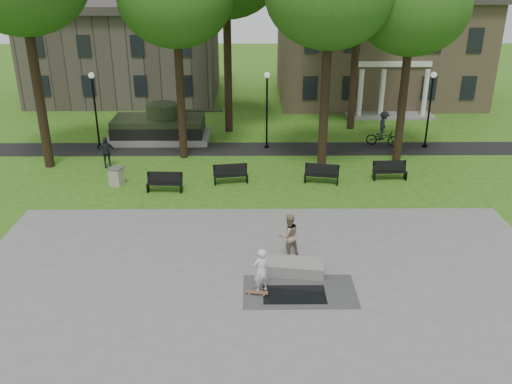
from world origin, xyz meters
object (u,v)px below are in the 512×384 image
concrete_block (294,267)px  cyclist (383,132)px  park_bench_0 (165,182)px  friend_watching (289,235)px  skateboarder (261,271)px  trash_bin (116,176)px

concrete_block → cyclist: size_ratio=0.99×
concrete_block → park_bench_0: 9.96m
friend_watching → park_bench_0: bearing=-72.4°
park_bench_0 → skateboarder: bearing=-60.1°
skateboarder → friend_watching: bearing=-138.6°
cyclist → park_bench_0: 14.69m
friend_watching → trash_bin: friend_watching is taller
skateboarder → cyclist: size_ratio=0.76×
trash_bin → friend_watching: bearing=-41.4°
concrete_block → skateboarder: bearing=-135.1°
park_bench_0 → trash_bin: 2.78m
trash_bin → cyclist: bearing=22.9°
friend_watching → concrete_block: bearing=72.5°
friend_watching → park_bench_0: friend_watching is taller
concrete_block → trash_bin: 12.34m
concrete_block → park_bench_0: size_ratio=1.21×
park_bench_0 → trash_bin: size_ratio=1.89×
trash_bin → concrete_block: bearing=-45.5°
skateboarder → park_bench_0: (-4.74, 9.21, -0.34)m
concrete_block → park_bench_0: (-6.01, 7.94, 0.28)m
concrete_block → park_bench_0: park_bench_0 is taller
park_bench_0 → trash_bin: park_bench_0 is taller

